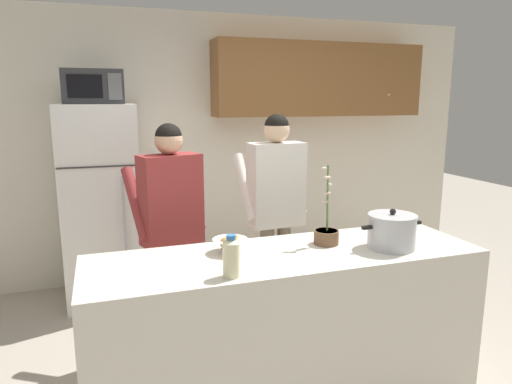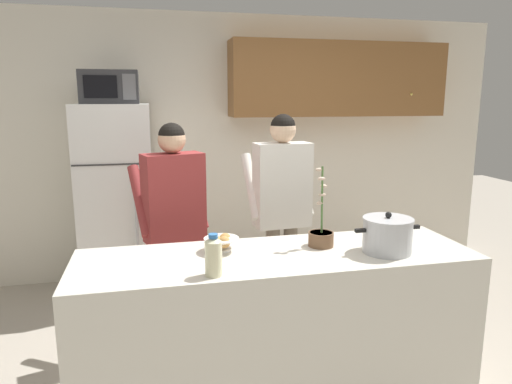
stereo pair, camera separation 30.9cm
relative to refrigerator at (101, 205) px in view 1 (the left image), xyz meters
name	(u,v)px [view 1 (the left image)]	position (x,y,z in m)	size (l,w,h in m)	color
back_wall_unit	(228,132)	(1.26, 0.40, 0.58)	(6.00, 0.48, 2.60)	silver
kitchen_island	(286,327)	(0.99, -1.85, -0.41)	(2.26, 0.68, 0.92)	silver
refrigerator	(101,205)	(0.00, 0.00, 0.00)	(0.64, 0.68, 1.74)	white
microwave	(93,87)	(0.00, -0.02, 1.01)	(0.48, 0.37, 0.28)	#2D2D30
person_near_pot	(171,212)	(0.46, -1.04, 0.14)	(0.58, 0.52, 1.62)	#726656
person_by_sink	(276,196)	(1.29, -0.90, 0.18)	(0.53, 0.45, 1.67)	#726656
cooking_pot	(392,231)	(1.61, -1.96, 0.15)	(0.40, 0.28, 0.24)	silver
coffee_mug	(393,222)	(1.86, -1.62, 0.10)	(0.13, 0.09, 0.10)	#1E59B2
bread_bowl	(230,244)	(0.69, -1.74, 0.10)	(0.20, 0.20, 0.10)	white
bottle_near_edge	(231,257)	(0.60, -2.10, 0.15)	(0.09, 0.09, 0.21)	beige
potted_orchid	(326,233)	(1.28, -1.77, 0.12)	(0.15, 0.15, 0.48)	brown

